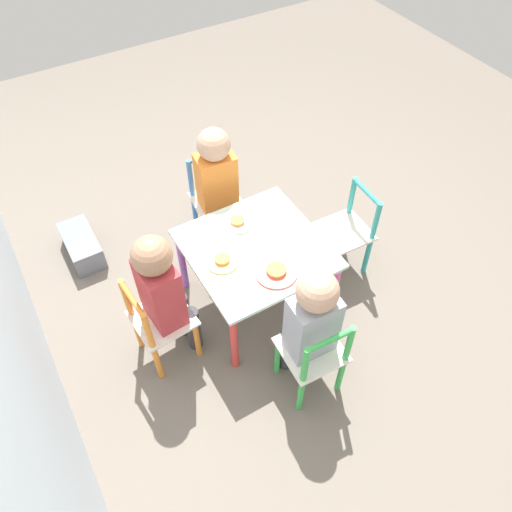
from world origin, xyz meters
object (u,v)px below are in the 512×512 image
(kids_table, at_px, (256,255))
(plate_back, at_px, (222,261))
(chair_blue, at_px, (216,201))
(chair_orange, at_px, (159,323))
(chair_green, at_px, (314,356))
(chair_teal, at_px, (347,233))
(child_left, at_px, (310,319))
(plate_right, at_px, (237,222))
(storage_bin, at_px, (82,246))
(child_right, at_px, (217,180))
(plate_left, at_px, (276,272))
(child_back, at_px, (163,288))

(kids_table, bearing_deg, plate_back, 90.00)
(chair_blue, bearing_deg, chair_orange, -129.82)
(chair_green, bearing_deg, chair_teal, -134.89)
(child_left, xyz_separation_m, plate_right, (0.67, -0.03, -0.03))
(chair_blue, height_order, storage_bin, chair_blue)
(chair_teal, bearing_deg, plate_right, -108.02)
(child_right, bearing_deg, chair_teal, -40.02)
(chair_orange, bearing_deg, kids_table, -90.00)
(chair_blue, relative_size, plate_right, 3.43)
(child_left, relative_size, plate_back, 4.99)
(chair_green, height_order, plate_left, chair_green)
(plate_right, bearing_deg, plate_back, 135.00)
(kids_table, bearing_deg, plate_right, 0.00)
(chair_green, height_order, child_left, child_left)
(kids_table, xyz_separation_m, plate_left, (-0.18, 0.00, 0.06))
(chair_green, distance_m, child_right, 1.06)
(chair_orange, bearing_deg, chair_green, -138.79)
(child_right, bearing_deg, chair_blue, 90.00)
(chair_blue, xyz_separation_m, plate_back, (-0.55, 0.24, 0.18))
(chair_orange, distance_m, plate_right, 0.62)
(chair_teal, distance_m, child_left, 0.77)
(chair_blue, bearing_deg, child_left, -88.69)
(plate_left, bearing_deg, storage_bin, 35.47)
(chair_green, bearing_deg, chair_orange, -41.21)
(child_right, relative_size, child_left, 1.00)
(chair_blue, relative_size, child_left, 0.68)
(child_left, height_order, plate_back, child_left)
(chair_blue, relative_size, plate_back, 3.41)
(kids_table, distance_m, storage_bin, 1.10)
(plate_right, bearing_deg, storage_bin, 48.64)
(plate_left, bearing_deg, chair_teal, -74.23)
(child_left, relative_size, plate_left, 3.89)
(kids_table, distance_m, chair_orange, 0.56)
(kids_table, height_order, storage_bin, kids_table)
(chair_blue, xyz_separation_m, child_left, (-1.04, 0.08, 0.21))
(chair_teal, height_order, plate_back, chair_teal)
(chair_teal, relative_size, child_left, 0.68)
(kids_table, bearing_deg, child_right, -5.81)
(chair_orange, bearing_deg, child_back, -90.00)
(chair_orange, relative_size, child_back, 0.66)
(chair_blue, height_order, child_back, child_back)
(child_left, bearing_deg, chair_orange, -37.46)
(chair_green, height_order, chair_teal, same)
(chair_blue, bearing_deg, chair_teal, -43.49)
(chair_teal, bearing_deg, storage_bin, -120.62)
(child_left, distance_m, plate_left, 0.31)
(child_back, bearing_deg, chair_teal, -93.89)
(chair_green, bearing_deg, kids_table, -90.00)
(child_left, relative_size, plate_right, 5.03)
(chair_blue, bearing_deg, plate_back, -107.67)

